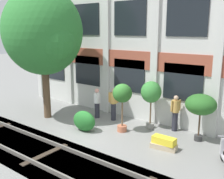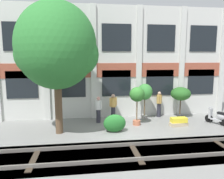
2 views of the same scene
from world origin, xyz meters
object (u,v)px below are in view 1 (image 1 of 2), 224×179
Objects in this scene: broadleaf_tree at (43,34)px; potted_plant_terracotta_small at (201,105)px; potted_plant_tall_urn at (151,93)px; potted_plant_square_trough at (164,143)px; resident_watching_tracks at (175,112)px; resident_by_doorway at (114,103)px; resident_near_plants at (97,102)px; potted_plant_low_pan at (122,96)px; topiary_hedge at (84,121)px.

potted_plant_terracotta_small is at bearing 13.98° from broadleaf_tree.
potted_plant_tall_urn is 2.72m from potted_plant_square_trough.
broadleaf_tree is 7.52m from resident_watching_tracks.
potted_plant_terracotta_small is 4.47m from resident_by_doorway.
potted_plant_tall_urn reaches higher than resident_by_doorway.
resident_by_doorway reaches higher than resident_watching_tracks.
resident_by_doorway is 1.06× the size of resident_near_plants.
potted_plant_terracotta_small is (2.37, -0.09, -0.14)m from potted_plant_tall_urn.
potted_plant_low_pan reaches higher than resident_by_doorway.
resident_watching_tracks reaches higher than resident_near_plants.
resident_near_plants reaches higher than potted_plant_square_trough.
potted_plant_tall_urn is (5.15, 1.96, -2.69)m from broadleaf_tree.
broadleaf_tree is at bearing -5.85° from resident_near_plants.
topiary_hedge is at bearing -136.07° from potted_plant_tall_urn.
potted_plant_terracotta_small is 1.49m from resident_watching_tracks.
potted_plant_square_trough is 3.96m from resident_by_doorway.
topiary_hedge is (0.72, -1.78, -0.38)m from resident_near_plants.
potted_plant_low_pan is at bearing 118.63° from resident_near_plants.
resident_watching_tracks is (-0.46, 2.04, 0.67)m from potted_plant_square_trough.
potted_plant_square_trough is 0.63× the size of resident_watching_tracks.
potted_plant_tall_urn is 3.13m from resident_near_plants.
potted_plant_terracotta_small is 5.41m from resident_near_plants.
resident_by_doorway reaches higher than topiary_hedge.
potted_plant_tall_urn is at bearing 177.92° from potted_plant_terracotta_small.
broadleaf_tree is at bearing -169.98° from potted_plant_low_pan.
potted_plant_terracotta_small is 5.19m from topiary_hedge.
resident_by_doorway is at bearing -174.68° from potted_plant_tall_urn.
broadleaf_tree reaches higher than topiary_hedge.
resident_near_plants is (-5.35, -0.32, -0.71)m from potted_plant_terracotta_small.
potted_plant_tall_urn is at bearing 55.84° from potted_plant_low_pan.
potted_plant_terracotta_small is 1.20× the size of resident_watching_tracks.
broadleaf_tree reaches higher than potted_plant_tall_urn.
potted_plant_square_trough is 0.53× the size of potted_plant_terracotta_small.
resident_watching_tracks is at bearing 17.70° from potted_plant_tall_urn.
broadleaf_tree is 3.96× the size of resident_watching_tracks.
resident_near_plants is at bearing -172.32° from potted_plant_tall_urn.
potted_plant_tall_urn is 2.37m from potted_plant_terracotta_small.
potted_plant_terracotta_small is at bearing 19.18° from potted_plant_low_pan.
broadleaf_tree is 4.43m from resident_near_plants.
potted_plant_terracotta_small reaches higher than resident_near_plants.
resident_watching_tracks is 4.15m from resident_near_plants.
topiary_hedge is at bearing -112.35° from resident_watching_tracks.
resident_near_plants is at bearing -176.61° from potted_plant_terracotta_small.
potted_plant_tall_urn is at bearing 71.34° from resident_by_doorway.
topiary_hedge is (-3.82, -0.49, 0.24)m from potted_plant_square_trough.
potted_plant_tall_urn reaches higher than resident_watching_tracks.
potted_plant_square_trough is at bearing -11.93° from potted_plant_low_pan.
potted_plant_terracotta_small is at bearing 24.33° from topiary_hedge.
potted_plant_tall_urn is at bearing 146.20° from resident_near_plants.
potted_plant_low_pan is 2.46m from resident_near_plants.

